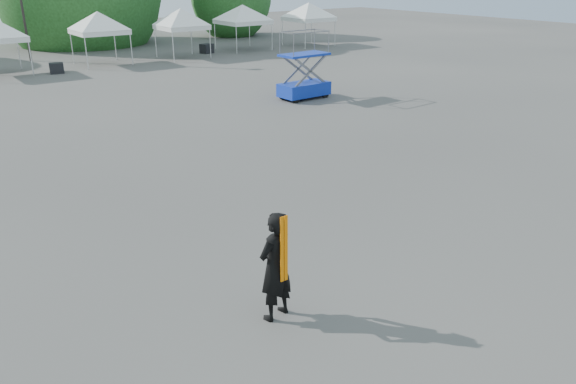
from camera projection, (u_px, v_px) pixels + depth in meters
ground at (246, 249)px, 12.61m from camera, size 120.00×120.00×0.00m
tent_f at (98, 16)px, 35.63m from camera, size 4.38×4.38×3.88m
tent_g at (181, 12)px, 38.35m from camera, size 4.24×4.24×3.88m
tent_h at (242, 8)px, 42.12m from camera, size 4.75×4.75×3.88m
tent_extra_8 at (309, 6)px, 44.58m from camera, size 4.57×4.57×3.88m
man at (275, 266)px, 9.81m from camera, size 0.84×0.65×2.05m
scissor_lift at (304, 65)px, 26.58m from camera, size 2.49×1.32×3.16m
crate_mid at (57, 68)px, 33.54m from camera, size 0.91×0.77×0.62m
crate_east at (207, 48)px, 41.47m from camera, size 1.03×0.89×0.68m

